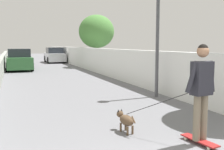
% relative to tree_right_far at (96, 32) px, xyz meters
% --- Properties ---
extents(ground_plane, '(80.00, 80.00, 0.00)m').
position_rel_tree_right_far_xyz_m(ground_plane, '(-5.00, 4.25, -2.89)').
color(ground_plane, slate).
extents(fence_right, '(48.00, 0.30, 1.60)m').
position_rel_tree_right_far_xyz_m(fence_right, '(-7.00, 1.28, -2.10)').
color(fence_right, white).
rests_on(fence_right, ground).
extents(tree_right_far, '(2.89, 2.89, 4.25)m').
position_rel_tree_right_far_xyz_m(tree_right_far, '(0.00, 0.00, 0.00)').
color(tree_right_far, brown).
rests_on(tree_right_far, ground).
extents(lamp_post, '(0.36, 0.36, 4.77)m').
position_rel_tree_right_far_xyz_m(lamp_post, '(-12.92, 1.83, 0.33)').
color(lamp_post, '#4C4C51').
rests_on(lamp_post, ground).
extents(skateboard, '(0.82, 0.30, 0.08)m').
position_rel_tree_right_far_xyz_m(skateboard, '(-17.17, 3.38, -2.83)').
color(skateboard, maroon).
rests_on(skateboard, ground).
extents(person_skateboarder, '(0.27, 0.72, 1.77)m').
position_rel_tree_right_far_xyz_m(person_skateboarder, '(-17.17, 3.38, -1.77)').
color(person_skateboarder, '#726651').
rests_on(person_skateboarder, skateboard).
extents(dog, '(1.42, 1.16, 1.06)m').
position_rel_tree_right_far_xyz_m(dog, '(-16.07, 4.39, -2.62)').
color(dog, brown).
rests_on(dog, ground).
extents(car_near, '(4.24, 1.80, 1.54)m').
position_rel_tree_right_far_xyz_m(car_near, '(-0.59, 6.08, -2.18)').
color(car_near, '#336B38').
rests_on(car_near, ground).
extents(car_far, '(4.13, 1.80, 1.54)m').
position_rel_tree_right_far_xyz_m(car_far, '(6.71, 2.43, -2.18)').
color(car_far, silver).
rests_on(car_far, ground).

